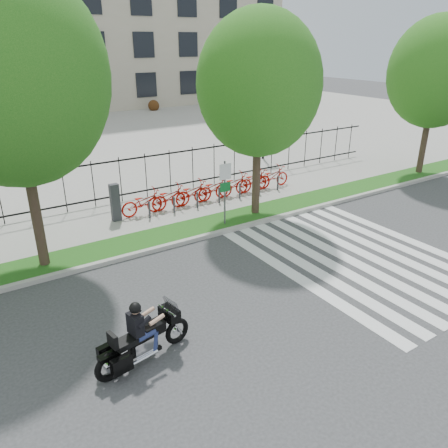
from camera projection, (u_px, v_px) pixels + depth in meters
ground at (240, 299)px, 12.35m from camera, size 120.00×120.00×0.00m
curb at (174, 244)px, 15.49m from camera, size 60.00×0.20×0.15m
grass_verge at (164, 236)px, 16.15m from camera, size 60.00×1.50×0.15m
sidewalk at (138, 215)px, 18.08m from camera, size 60.00×3.50×0.15m
plaza at (44, 140)px, 31.68m from camera, size 80.00×34.00×0.10m
crosswalk_stripes at (357, 257)px, 14.75m from camera, size 5.70×8.00×0.01m
iron_fence at (120, 180)px, 19.02m from camera, size 30.00×0.06×2.00m
lamp_post_right at (265, 106)px, 25.37m from camera, size 1.06×0.70×4.25m
street_tree_1 at (11, 77)px, 11.80m from camera, size 5.30×5.30×8.76m
street_tree_2 at (259, 85)px, 16.22m from camera, size 4.70×4.70×7.80m
street_tree_3 at (436, 73)px, 21.72m from camera, size 4.76×4.76×7.87m
bike_share_station at (212, 189)px, 19.38m from camera, size 8.96×0.88×1.50m
sign_pole_regulatory at (225, 185)px, 16.43m from camera, size 0.50×0.09×2.50m
motorcycle_rider at (143, 337)px, 9.77m from camera, size 2.48×0.96×1.93m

